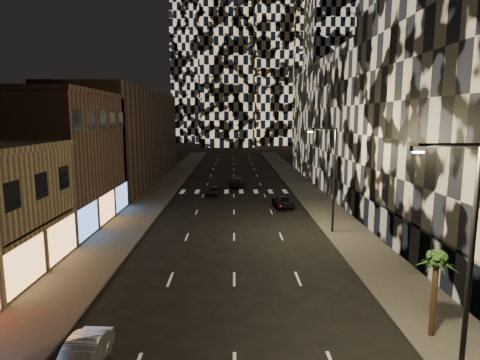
{
  "coord_description": "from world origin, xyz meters",
  "views": [
    {
      "loc": [
        -0.02,
        -3.78,
        9.99
      ],
      "look_at": [
        0.39,
        21.77,
        6.0
      ],
      "focal_mm": 30.0,
      "sensor_mm": 36.0,
      "label": 1
    }
  ],
  "objects_px": {
    "car_silver_parked": "(82,357)",
    "palm_tree": "(436,266)",
    "car_dark_oncoming": "(237,182)",
    "car_dark_rightlane": "(283,202)",
    "streetlight_far": "(332,172)",
    "car_dark_midlane": "(214,191)",
    "streetlight_near": "(465,247)"
  },
  "relations": [
    {
      "from": "car_silver_parked",
      "to": "palm_tree",
      "type": "distance_m",
      "value": 15.46
    },
    {
      "from": "car_silver_parked",
      "to": "car_dark_oncoming",
      "type": "height_order",
      "value": "car_dark_oncoming"
    },
    {
      "from": "car_dark_rightlane",
      "to": "palm_tree",
      "type": "height_order",
      "value": "palm_tree"
    },
    {
      "from": "car_silver_parked",
      "to": "car_dark_rightlane",
      "type": "distance_m",
      "value": 31.38
    },
    {
      "from": "car_dark_rightlane",
      "to": "streetlight_far",
      "type": "bearing_deg",
      "value": -77.78
    },
    {
      "from": "car_dark_midlane",
      "to": "palm_tree",
      "type": "height_order",
      "value": "palm_tree"
    },
    {
      "from": "car_silver_parked",
      "to": "car_dark_midlane",
      "type": "distance_m",
      "value": 36.39
    },
    {
      "from": "car_dark_midlane",
      "to": "palm_tree",
      "type": "distance_m",
      "value": 36.03
    },
    {
      "from": "streetlight_near",
      "to": "car_dark_oncoming",
      "type": "bearing_deg",
      "value": 100.2
    },
    {
      "from": "car_silver_parked",
      "to": "car_dark_oncoming",
      "type": "bearing_deg",
      "value": 84.11
    },
    {
      "from": "car_silver_parked",
      "to": "car_dark_oncoming",
      "type": "distance_m",
      "value": 43.26
    },
    {
      "from": "streetlight_far",
      "to": "car_dark_oncoming",
      "type": "height_order",
      "value": "streetlight_far"
    },
    {
      "from": "car_silver_parked",
      "to": "car_dark_midlane",
      "type": "relative_size",
      "value": 1.05
    },
    {
      "from": "car_dark_rightlane",
      "to": "palm_tree",
      "type": "xyz_separation_m",
      "value": [
        3.47,
        -26.95,
        2.84
      ]
    },
    {
      "from": "car_dark_oncoming",
      "to": "car_dark_midlane",
      "type": "bearing_deg",
      "value": 71.02
    },
    {
      "from": "car_silver_parked",
      "to": "palm_tree",
      "type": "relative_size",
      "value": 0.96
    },
    {
      "from": "streetlight_near",
      "to": "car_dark_rightlane",
      "type": "bearing_deg",
      "value": 95.37
    },
    {
      "from": "streetlight_far",
      "to": "car_dark_rightlane",
      "type": "height_order",
      "value": "streetlight_far"
    },
    {
      "from": "car_silver_parked",
      "to": "streetlight_near",
      "type": "bearing_deg",
      "value": -0.69
    },
    {
      "from": "car_dark_oncoming",
      "to": "palm_tree",
      "type": "relative_size",
      "value": 1.22
    },
    {
      "from": "car_dark_oncoming",
      "to": "car_dark_rightlane",
      "type": "relative_size",
      "value": 1.13
    },
    {
      "from": "streetlight_far",
      "to": "palm_tree",
      "type": "xyz_separation_m",
      "value": [
        0.65,
        -16.9,
        -1.92
      ]
    },
    {
      "from": "streetlight_far",
      "to": "streetlight_near",
      "type": "bearing_deg",
      "value": -90.0
    },
    {
      "from": "car_silver_parked",
      "to": "palm_tree",
      "type": "bearing_deg",
      "value": 11.19
    },
    {
      "from": "car_dark_oncoming",
      "to": "streetlight_near",
      "type": "bearing_deg",
      "value": 106.43
    },
    {
      "from": "car_dark_rightlane",
      "to": "palm_tree",
      "type": "bearing_deg",
      "value": -86.15
    },
    {
      "from": "streetlight_far",
      "to": "car_silver_parked",
      "type": "bearing_deg",
      "value": -126.97
    },
    {
      "from": "car_dark_oncoming",
      "to": "car_silver_parked",
      "type": "bearing_deg",
      "value": 87.53
    },
    {
      "from": "car_dark_rightlane",
      "to": "car_dark_oncoming",
      "type": "bearing_deg",
      "value": 106.82
    },
    {
      "from": "palm_tree",
      "to": "streetlight_near",
      "type": "bearing_deg",
      "value": -101.77
    },
    {
      "from": "car_dark_rightlane",
      "to": "palm_tree",
      "type": "distance_m",
      "value": 27.32
    },
    {
      "from": "streetlight_near",
      "to": "car_dark_oncoming",
      "type": "distance_m",
      "value": 44.59
    }
  ]
}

